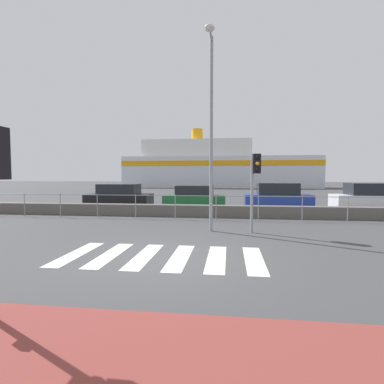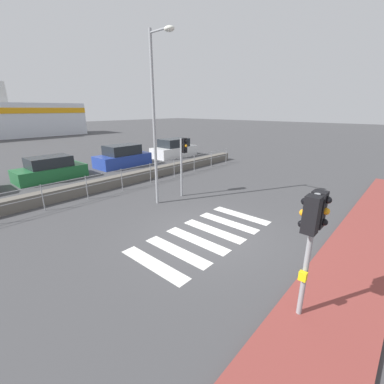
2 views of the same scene
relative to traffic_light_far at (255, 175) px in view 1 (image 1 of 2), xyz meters
The scene contains 12 objects.
ground_plane 4.65m from the traffic_light_far, 125.40° to the right, with size 160.00×160.00×0.00m, color #424244.
sidewalk_brick 8.14m from the traffic_light_far, 107.89° to the right, with size 24.00×1.80×0.12m.
crosswalk 4.71m from the traffic_light_far, 126.63° to the right, with size 4.95×2.40×0.01m.
seawall 4.86m from the traffic_light_far, 122.36° to the left, with size 23.07×0.55×0.56m.
harbor_fence 4.03m from the traffic_light_far, 129.39° to the left, with size 20.80×0.04×1.13m.
traffic_light_far is the anchor object (origin of this frame).
streetlamp 2.67m from the traffic_light_far, behind, with size 0.32×1.29×6.86m.
ferry_boat 37.70m from the traffic_light_far, 94.81° to the left, with size 30.45×6.19×9.33m.
parked_car_black 11.43m from the traffic_light_far, 134.79° to the left, with size 4.15×1.82×1.44m.
parked_car_green 8.73m from the traffic_light_far, 110.72° to the left, with size 3.82×1.78×1.36m.
parked_car_blue 8.41m from the traffic_light_far, 75.94° to the left, with size 3.93×1.86×1.54m.
parked_car_white 10.96m from the traffic_light_far, 47.78° to the left, with size 4.12×1.83×1.55m.
Camera 1 is at (1.54, -7.18, 2.04)m, focal length 28.00 mm.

